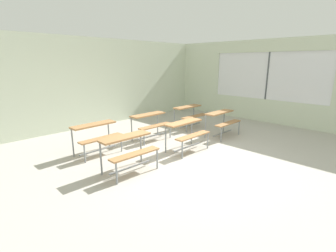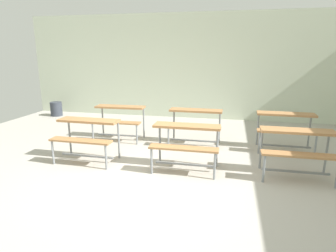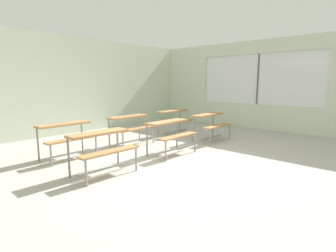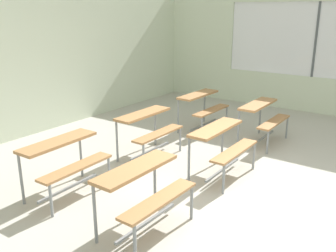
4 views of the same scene
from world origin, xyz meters
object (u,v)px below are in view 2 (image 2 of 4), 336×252
object	(u,v)px
desk_bench_r0c2	(298,143)
desk_bench_r1c1	(195,119)
desk_bench_r0c1	(186,137)
trash_bin	(56,109)
desk_bench_r1c2	(286,123)
desk_bench_r0c0	(86,131)
desk_bench_r1c0	(119,115)

from	to	relation	value
desk_bench_r0c2	desk_bench_r1c1	xyz separation A→B (m)	(-1.74, 1.29, 0.00)
desk_bench_r0c1	desk_bench_r0c2	size ratio (longest dim) A/B	1.00
desk_bench_r1c1	trash_bin	distance (m)	4.98
desk_bench_r1c2	desk_bench_r0c0	bearing A→B (deg)	-158.12
desk_bench_r1c1	trash_bin	xyz separation A→B (m)	(-4.55, 1.98, -0.35)
desk_bench_r1c1	desk_bench_r1c2	world-z (taller)	same
desk_bench_r1c0	trash_bin	distance (m)	3.46
desk_bench_r1c2	trash_bin	xyz separation A→B (m)	(-6.34, 1.96, -0.35)
desk_bench_r0c0	desk_bench_r0c1	world-z (taller)	same
desk_bench_r0c1	trash_bin	bearing A→B (deg)	143.97
desk_bench_r0c2	desk_bench_r1c0	bearing A→B (deg)	158.49
desk_bench_r0c0	desk_bench_r0c1	xyz separation A→B (m)	(1.78, -0.02, 0.00)
trash_bin	desk_bench_r0c2	bearing A→B (deg)	-27.47
desk_bench_r0c2	desk_bench_r1c1	world-z (taller)	same
desk_bench_r1c2	desk_bench_r1c1	bearing A→B (deg)	-178.43
desk_bench_r0c0	desk_bench_r0c2	bearing A→B (deg)	1.81
desk_bench_r1c1	trash_bin	size ratio (longest dim) A/B	2.59
desk_bench_r0c0	desk_bench_r1c0	xyz separation A→B (m)	(0.06, 1.38, 0.00)
desk_bench_r0c1	desk_bench_r1c2	bearing A→B (deg)	38.01
desk_bench_r1c0	desk_bench_r1c2	xyz separation A→B (m)	(3.49, -0.02, 0.00)
desk_bench_r0c1	desk_bench_r1c2	distance (m)	2.24
desk_bench_r0c1	trash_bin	distance (m)	5.67
trash_bin	desk_bench_r1c0	bearing A→B (deg)	-34.20
desk_bench_r0c1	trash_bin	xyz separation A→B (m)	(-4.57, 3.34, -0.35)
desk_bench_r0c1	desk_bench_r1c1	bearing A→B (deg)	90.89
desk_bench_r1c0	trash_bin	xyz separation A→B (m)	(-2.85, 1.94, -0.35)
desk_bench_r1c0	desk_bench_r1c1	distance (m)	1.71
desk_bench_r0c0	desk_bench_r0c2	size ratio (longest dim) A/B	1.01
desk_bench_r0c2	desk_bench_r1c2	xyz separation A→B (m)	(0.05, 1.31, 0.00)
desk_bench_r0c1	desk_bench_r0c0	bearing A→B (deg)	179.51
desk_bench_r1c1	desk_bench_r1c2	distance (m)	1.79
desk_bench_r1c0	trash_bin	bearing A→B (deg)	144.42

